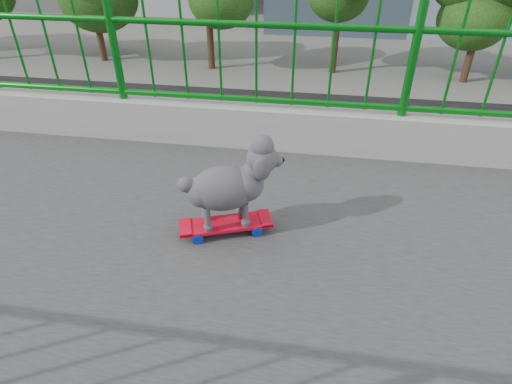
% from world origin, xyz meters
% --- Properties ---
extents(road, '(18.00, 90.00, 0.02)m').
position_xyz_m(road, '(-13.00, 0.00, 0.01)').
color(road, black).
rests_on(road, ground).
extents(skateboard, '(0.30, 0.51, 0.07)m').
position_xyz_m(skateboard, '(-0.33, 3.01, 7.05)').
color(skateboard, red).
rests_on(skateboard, footbridge).
extents(poodle, '(0.33, 0.51, 0.44)m').
position_xyz_m(poodle, '(-0.34, 3.04, 7.30)').
color(poodle, '#333035').
rests_on(poodle, skateboard).
extents(car_2, '(2.50, 5.41, 1.50)m').
position_xyz_m(car_2, '(-12.40, 10.17, 0.75)').
color(car_2, black).
rests_on(car_2, ground).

